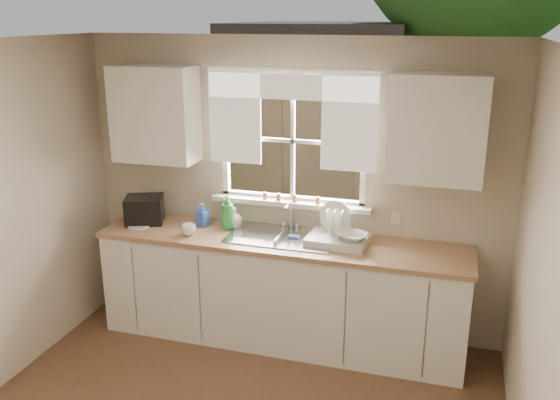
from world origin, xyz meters
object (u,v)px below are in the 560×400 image
(cup, at_px, (189,230))
(black_appliance, at_px, (144,210))
(soap_bottle_a, at_px, (228,212))
(dish_rack, at_px, (338,236))

(cup, height_order, black_appliance, black_appliance)
(soap_bottle_a, bearing_deg, cup, -133.60)
(dish_rack, height_order, soap_bottle_a, dish_rack)
(dish_rack, bearing_deg, soap_bottle_a, 176.66)
(soap_bottle_a, distance_m, black_appliance, 0.76)
(dish_rack, relative_size, cup, 4.14)
(cup, relative_size, black_appliance, 0.38)
(cup, distance_m, black_appliance, 0.54)
(cup, bearing_deg, dish_rack, 18.40)
(dish_rack, relative_size, black_appliance, 1.56)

